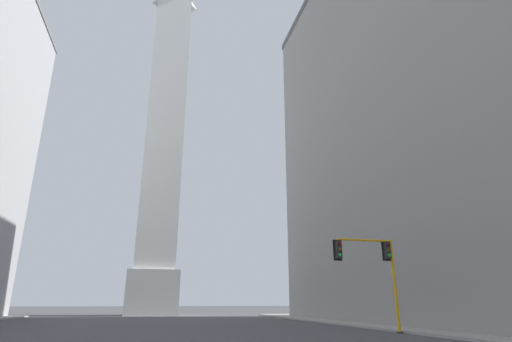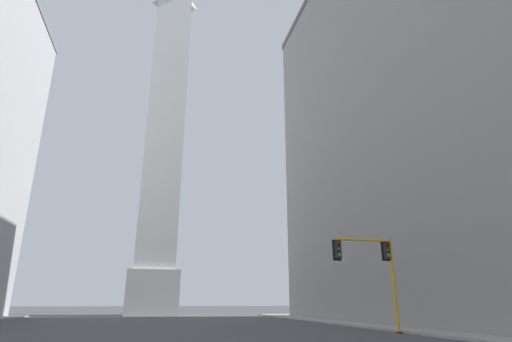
{
  "view_description": "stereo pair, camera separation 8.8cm",
  "coord_description": "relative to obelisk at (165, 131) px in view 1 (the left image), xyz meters",
  "views": [
    {
      "loc": [
        0.17,
        -0.93,
        1.83
      ],
      "look_at": [
        12.59,
        49.65,
        18.96
      ],
      "focal_mm": 28.0,
      "sensor_mm": 36.0,
      "label": 1
    },
    {
      "loc": [
        0.25,
        -0.95,
        1.83
      ],
      "look_at": [
        12.59,
        49.65,
        18.96
      ],
      "focal_mm": 28.0,
      "sensor_mm": 36.0,
      "label": 2
    }
  ],
  "objects": [
    {
      "name": "sidewalk_right",
      "position": [
        17.88,
        -39.68,
        -28.83
      ],
      "size": [
        5.0,
        74.39,
        0.15
      ],
      "primitive_type": "cube",
      "color": "gray",
      "rests_on": "ground_plane"
    },
    {
      "name": "traffic_light_mid_right",
      "position": [
        13.72,
        -39.39,
        -24.56
      ],
      "size": [
        4.23,
        0.5,
        5.74
      ],
      "color": "orange",
      "rests_on": "ground_plane"
    },
    {
      "name": "obelisk",
      "position": [
        0.0,
        0.0,
        0.0
      ],
      "size": [
        7.36,
        7.36,
        60.8
      ],
      "color": "silver",
      "rests_on": "ground_plane"
    },
    {
      "name": "building_right",
      "position": [
        27.26,
        -33.12,
        -7.83
      ],
      "size": [
        19.14,
        47.17,
        42.14
      ],
      "color": "gray",
      "rests_on": "ground_plane"
    }
  ]
}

